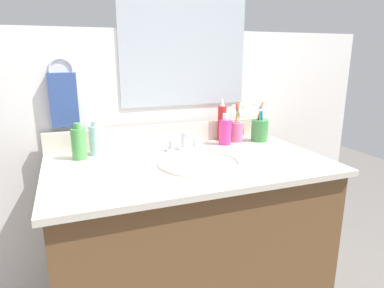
# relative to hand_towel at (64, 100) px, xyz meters

# --- Properties ---
(vanity_cabinet) EXTENTS (1.03, 0.57, 0.77)m
(vanity_cabinet) POSITION_rel_hand_towel_xyz_m (0.43, -0.32, -0.63)
(vanity_cabinet) COLOR brown
(vanity_cabinet) RESTS_ON ground_plane
(countertop) EXTENTS (1.07, 0.62, 0.02)m
(countertop) POSITION_rel_hand_towel_xyz_m (0.43, -0.32, -0.23)
(countertop) COLOR beige
(countertop) RESTS_ON vanity_cabinet
(backsplash) EXTENTS (1.07, 0.02, 0.09)m
(backsplash) POSITION_rel_hand_towel_xyz_m (0.43, -0.02, -0.17)
(backsplash) COLOR beige
(backsplash) RESTS_ON countertop
(back_wall) EXTENTS (2.17, 0.04, 1.30)m
(back_wall) POSITION_rel_hand_towel_xyz_m (0.43, 0.04, -0.36)
(back_wall) COLOR white
(back_wall) RESTS_ON ground_plane
(mirror_panel) EXTENTS (0.60, 0.01, 0.56)m
(mirror_panel) POSITION_rel_hand_towel_xyz_m (0.53, 0.02, 0.23)
(mirror_panel) COLOR #B2BCC6
(towel_ring) EXTENTS (0.10, 0.01, 0.10)m
(towel_ring) POSITION_rel_hand_towel_xyz_m (0.00, 0.02, 0.12)
(towel_ring) COLOR silver
(hand_towel) EXTENTS (0.11, 0.04, 0.22)m
(hand_towel) POSITION_rel_hand_towel_xyz_m (0.00, 0.00, 0.00)
(hand_towel) COLOR #334C8C
(sink_basin) EXTENTS (0.33, 0.33, 0.11)m
(sink_basin) POSITION_rel_hand_towel_xyz_m (0.47, -0.35, -0.25)
(sink_basin) COLOR white
(sink_basin) RESTS_ON countertop
(faucet) EXTENTS (0.16, 0.10, 0.08)m
(faucet) POSITION_rel_hand_towel_xyz_m (0.47, -0.16, -0.19)
(faucet) COLOR silver
(faucet) RESTS_ON countertop
(bottle_toner_green) EXTENTS (0.06, 0.06, 0.14)m
(bottle_toner_green) POSITION_rel_hand_towel_xyz_m (0.04, -0.13, -0.16)
(bottle_toner_green) COLOR #4C9E4C
(bottle_toner_green) RESTS_ON countertop
(bottle_soap_pink) EXTENTS (0.06, 0.06, 0.14)m
(bottle_soap_pink) POSITION_rel_hand_towel_xyz_m (0.68, -0.13, -0.16)
(bottle_soap_pink) COLOR #D8338C
(bottle_soap_pink) RESTS_ON countertop
(bottle_spray_red) EXTENTS (0.04, 0.04, 0.21)m
(bottle_spray_red) POSITION_rel_hand_towel_xyz_m (0.70, -0.05, -0.13)
(bottle_spray_red) COLOR red
(bottle_spray_red) RESTS_ON countertop
(bottle_gel_clear) EXTENTS (0.06, 0.06, 0.14)m
(bottle_gel_clear) POSITION_rel_hand_towel_xyz_m (0.11, -0.10, -0.16)
(bottle_gel_clear) COLOR silver
(bottle_gel_clear) RESTS_ON countertop
(cup_green) EXTENTS (0.08, 0.08, 0.19)m
(cup_green) POSITION_rel_hand_towel_xyz_m (0.86, -0.13, -0.16)
(cup_green) COLOR #3F8C47
(cup_green) RESTS_ON countertop
(cup_pink) EXTENTS (0.07, 0.07, 0.19)m
(cup_pink) POSITION_rel_hand_towel_xyz_m (0.76, -0.10, -0.17)
(cup_pink) COLOR #D16693
(cup_pink) RESTS_ON countertop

